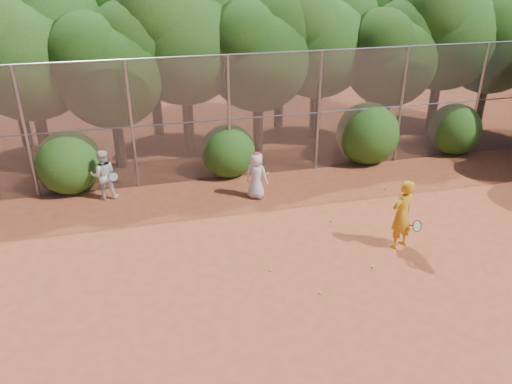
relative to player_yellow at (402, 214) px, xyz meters
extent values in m
plane|color=#9C4123|center=(-2.30, -0.76, -0.92)|extent=(80.00, 80.00, 0.00)
cylinder|color=gray|center=(-9.30, 5.24, 1.08)|extent=(0.09, 0.09, 4.00)
cylinder|color=gray|center=(-6.30, 5.24, 1.08)|extent=(0.09, 0.09, 4.00)
cylinder|color=gray|center=(-3.30, 5.24, 1.08)|extent=(0.09, 0.09, 4.00)
cylinder|color=gray|center=(-0.30, 5.24, 1.08)|extent=(0.09, 0.09, 4.00)
cylinder|color=gray|center=(2.70, 5.24, 1.08)|extent=(0.09, 0.09, 4.00)
cylinder|color=gray|center=(5.70, 5.24, 1.08)|extent=(0.09, 0.09, 4.00)
cylinder|color=gray|center=(-2.30, 5.24, 3.08)|extent=(20.00, 0.05, 0.05)
cylinder|color=gray|center=(-2.30, 5.24, 1.08)|extent=(20.00, 0.04, 0.04)
cube|color=slate|center=(-2.30, 5.24, 1.08)|extent=(20.00, 0.02, 4.00)
cylinder|color=black|center=(-9.30, 7.74, 0.34)|extent=(0.38, 0.38, 2.52)
sphere|color=#214E13|center=(-9.30, 7.74, 2.81)|extent=(4.03, 4.03, 4.03)
sphere|color=#214E13|center=(-8.49, 8.15, 3.82)|extent=(3.23, 3.23, 3.23)
cylinder|color=black|center=(-6.80, 7.04, 0.17)|extent=(0.36, 0.36, 2.17)
sphere|color=#14320B|center=(-6.80, 7.04, 2.29)|extent=(3.47, 3.47, 3.47)
sphere|color=#14320B|center=(-6.10, 7.39, 3.16)|extent=(2.78, 2.78, 2.78)
sphere|color=#14320B|center=(-7.41, 6.78, 2.99)|extent=(2.60, 2.60, 2.60)
cylinder|color=black|center=(-4.30, 8.04, 0.41)|extent=(0.39, 0.39, 2.66)
sphere|color=#214E13|center=(-4.30, 8.04, 3.02)|extent=(4.26, 4.26, 4.26)
sphere|color=#214E13|center=(-3.45, 8.47, 4.08)|extent=(3.40, 3.40, 3.40)
sphere|color=#214E13|center=(-5.04, 7.73, 3.87)|extent=(3.19, 3.19, 3.19)
cylinder|color=black|center=(-1.80, 7.44, 0.22)|extent=(0.37, 0.37, 2.27)
sphere|color=#14320B|center=(-1.80, 7.44, 2.45)|extent=(3.64, 3.64, 3.64)
sphere|color=#14320B|center=(-1.07, 7.81, 3.36)|extent=(2.91, 2.91, 2.91)
sphere|color=#14320B|center=(-2.44, 7.17, 3.18)|extent=(2.73, 2.73, 2.73)
cylinder|color=black|center=(0.70, 8.24, 0.31)|extent=(0.38, 0.38, 2.45)
sphere|color=#214E13|center=(0.70, 8.24, 2.71)|extent=(3.92, 3.92, 3.92)
sphere|color=#214E13|center=(1.49, 8.64, 3.69)|extent=(3.14, 3.14, 3.14)
sphere|color=#214E13|center=(0.02, 7.95, 3.49)|extent=(2.94, 2.94, 2.94)
cylinder|color=black|center=(3.20, 7.24, 0.13)|extent=(0.36, 0.36, 2.10)
sphere|color=#14320B|center=(3.20, 7.24, 2.19)|extent=(3.36, 3.36, 3.36)
sphere|color=#14320B|center=(3.87, 7.58, 3.03)|extent=(2.69, 2.69, 2.69)
sphere|color=#14320B|center=(2.61, 6.99, 2.86)|extent=(2.52, 2.52, 2.52)
cylinder|color=black|center=(5.70, 7.84, 0.38)|extent=(0.39, 0.39, 2.59)
sphere|color=#214E13|center=(5.70, 7.84, 2.91)|extent=(4.14, 4.14, 4.14)
sphere|color=#214E13|center=(6.53, 8.26, 3.95)|extent=(3.32, 3.32, 3.32)
sphere|color=#214E13|center=(4.98, 7.53, 3.74)|extent=(3.11, 3.11, 3.11)
cylinder|color=black|center=(7.70, 7.54, 0.24)|extent=(0.37, 0.37, 2.31)
sphere|color=#14320B|center=(7.70, 7.54, 2.50)|extent=(3.70, 3.70, 3.70)
sphere|color=#14320B|center=(8.44, 7.91, 3.42)|extent=(2.96, 2.96, 2.96)
sphere|color=#14320B|center=(7.05, 7.27, 3.24)|extent=(2.77, 2.77, 2.77)
cylinder|color=black|center=(-10.30, 10.04, 0.39)|extent=(0.39, 0.39, 2.62)
sphere|color=#214E13|center=(-10.30, 10.04, 2.97)|extent=(4.20, 4.20, 4.20)
sphere|color=#214E13|center=(-9.46, 10.46, 4.02)|extent=(3.36, 3.36, 3.36)
cylinder|color=black|center=(-5.30, 10.24, 0.48)|extent=(0.40, 0.40, 2.80)
sphere|color=#214E13|center=(-5.30, 10.24, 3.22)|extent=(4.48, 4.48, 4.48)
sphere|color=#214E13|center=(-6.08, 9.91, 4.12)|extent=(3.36, 3.36, 3.36)
cylinder|color=black|center=(-0.30, 9.84, 0.34)|extent=(0.38, 0.38, 2.52)
sphere|color=#214E13|center=(-0.30, 9.84, 2.81)|extent=(4.03, 4.03, 4.03)
sphere|color=#214E13|center=(0.51, 10.25, 3.82)|extent=(3.23, 3.23, 3.23)
sphere|color=#214E13|center=(-1.00, 9.54, 3.62)|extent=(3.02, 3.02, 3.02)
cylinder|color=black|center=(4.20, 10.44, 0.45)|extent=(0.40, 0.40, 2.73)
sphere|color=#214E13|center=(4.20, 10.44, 3.12)|extent=(4.37, 4.37, 4.37)
sphere|color=#214E13|center=(3.44, 10.12, 3.99)|extent=(3.28, 3.28, 3.28)
sphere|color=#214E13|center=(-8.30, 5.54, 0.08)|extent=(2.00, 2.00, 2.00)
sphere|color=#214E13|center=(-3.30, 5.54, -0.02)|extent=(1.80, 1.80, 1.80)
sphere|color=#214E13|center=(1.70, 5.54, 0.18)|extent=(2.20, 2.20, 2.20)
sphere|color=#214E13|center=(5.20, 5.54, 0.03)|extent=(1.90, 1.90, 1.90)
imported|color=gold|center=(0.00, 0.00, 0.00)|extent=(0.78, 0.65, 1.84)
torus|color=black|center=(0.35, -0.20, -0.27)|extent=(0.33, 0.22, 0.29)
cylinder|color=black|center=(0.29, 0.00, -0.35)|extent=(0.11, 0.27, 0.14)
imported|color=white|center=(-2.83, 3.58, -0.20)|extent=(0.84, 0.79, 1.44)
ellipsoid|color=red|center=(-2.83, 3.58, 0.49)|extent=(0.22, 0.22, 0.13)
sphere|color=#BDD727|center=(-2.53, 3.38, -0.07)|extent=(0.07, 0.07, 0.07)
imported|color=white|center=(-7.28, 4.64, -0.14)|extent=(0.78, 0.62, 1.55)
torus|color=black|center=(-6.98, 4.34, -0.12)|extent=(0.31, 0.19, 0.27)
cylinder|color=black|center=(-6.98, 4.53, -0.24)|extent=(0.04, 0.25, 0.18)
sphere|color=#BDD727|center=(-1.19, 1.59, -0.89)|extent=(0.07, 0.07, 0.07)
sphere|color=#BDD727|center=(1.97, 2.75, -0.89)|extent=(0.07, 0.07, 0.07)
sphere|color=#BDD727|center=(-1.06, -0.76, -0.89)|extent=(0.07, 0.07, 0.07)
sphere|color=#BDD727|center=(0.95, 1.14, -0.89)|extent=(0.07, 0.07, 0.07)
sphere|color=#BDD727|center=(-3.46, -0.29, -0.89)|extent=(0.07, 0.07, 0.07)
sphere|color=#BDD727|center=(1.22, 3.10, -0.89)|extent=(0.07, 0.07, 0.07)
sphere|color=#BDD727|center=(-2.63, -1.38, -0.89)|extent=(0.07, 0.07, 0.07)
camera|label=1|loc=(-6.15, -9.66, 5.93)|focal=35.00mm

